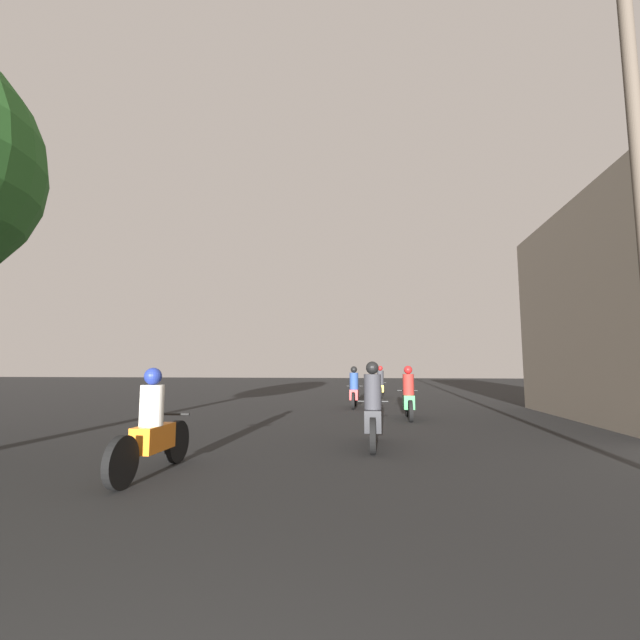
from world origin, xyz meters
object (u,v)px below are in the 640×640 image
object	(u,v)px
motorcycle_orange	(153,431)
motorcycle_black	(373,413)
motorcycle_green	(409,397)
motorcycle_yellow	(380,385)
utility_pole_near	(639,168)
motorcycle_red	(354,391)

from	to	relation	value
motorcycle_orange	motorcycle_black	distance (m)	3.92
motorcycle_green	motorcycle_yellow	xyz separation A→B (m)	(-0.72, 8.57, 0.01)
motorcycle_green	utility_pole_near	distance (m)	7.80
motorcycle_black	motorcycle_red	size ratio (longest dim) A/B	1.02
motorcycle_yellow	utility_pole_near	size ratio (longest dim) A/B	0.24
motorcycle_green	utility_pole_near	xyz separation A→B (m)	(2.96, -6.16, 3.76)
motorcycle_green	motorcycle_black	bearing A→B (deg)	-96.07
motorcycle_black	motorcycle_orange	bearing A→B (deg)	-137.66
motorcycle_orange	motorcycle_green	distance (m)	8.05
motorcycle_orange	motorcycle_red	bearing A→B (deg)	80.78
motorcycle_orange	utility_pole_near	bearing A→B (deg)	10.02
motorcycle_orange	motorcycle_yellow	world-z (taller)	motorcycle_yellow
motorcycle_red	utility_pole_near	world-z (taller)	utility_pole_near
motorcycle_black	motorcycle_yellow	distance (m)	13.06
motorcycle_yellow	utility_pole_near	distance (m)	15.64
utility_pole_near	motorcycle_red	bearing A→B (deg)	116.47
motorcycle_red	motorcycle_yellow	distance (m)	5.40
motorcycle_yellow	utility_pole_near	bearing A→B (deg)	-80.07
motorcycle_green	motorcycle_yellow	world-z (taller)	motorcycle_yellow
motorcycle_green	utility_pole_near	size ratio (longest dim) A/B	0.23
motorcycle_orange	motorcycle_red	distance (m)	10.50
motorcycle_black	motorcycle_green	distance (m)	4.60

